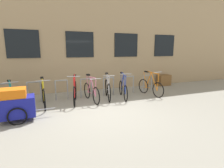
% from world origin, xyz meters
% --- Properties ---
extents(ground_plane, '(42.00, 42.00, 0.00)m').
position_xyz_m(ground_plane, '(0.00, 0.00, 0.00)').
color(ground_plane, gray).
extents(storefront_building, '(28.00, 7.01, 6.35)m').
position_xyz_m(storefront_building, '(-0.00, 6.68, 3.17)').
color(storefront_building, tan).
rests_on(storefront_building, ground).
extents(bike_rack, '(6.51, 0.05, 0.81)m').
position_xyz_m(bike_rack, '(-0.06, 1.90, 0.48)').
color(bike_rack, gray).
rests_on(bike_rack, ground).
extents(bicycle_red, '(0.53, 1.76, 1.10)m').
position_xyz_m(bicycle_red, '(-0.63, 1.35, 0.41)').
color(bicycle_red, black).
rests_on(bicycle_red, ground).
extents(bicycle_yellow, '(0.44, 1.72, 1.03)m').
position_xyz_m(bicycle_yellow, '(-1.74, 1.29, 0.40)').
color(bicycle_yellow, black).
rests_on(bicycle_yellow, ground).
extents(bicycle_blue, '(0.57, 1.68, 1.09)m').
position_xyz_m(bicycle_blue, '(1.36, 1.30, 0.38)').
color(bicycle_blue, black).
rests_on(bicycle_blue, ground).
extents(bicycle_pink, '(0.44, 1.65, 1.04)m').
position_xyz_m(bicycle_pink, '(-0.00, 1.30, 0.37)').
color(bicycle_pink, black).
rests_on(bicycle_pink, ground).
extents(bicycle_teal, '(0.50, 1.64, 1.00)m').
position_xyz_m(bicycle_teal, '(-2.76, 1.42, 0.37)').
color(bicycle_teal, black).
rests_on(bicycle_teal, ground).
extents(bicycle_orange, '(0.44, 1.60, 1.10)m').
position_xyz_m(bicycle_orange, '(2.68, 1.26, 0.38)').
color(bicycle_orange, black).
rests_on(bicycle_orange, ground).
extents(bicycle_silver, '(0.56, 1.74, 1.04)m').
position_xyz_m(bicycle_silver, '(0.73, 1.44, 0.40)').
color(bicycle_silver, black).
rests_on(bicycle_silver, ground).
extents(bike_trailer, '(1.46, 0.72, 0.94)m').
position_xyz_m(bike_trailer, '(-2.45, 0.14, 0.48)').
color(bike_trailer, navy).
rests_on(bike_trailer, ground).
extents(planter_box, '(0.70, 0.44, 0.60)m').
position_xyz_m(planter_box, '(4.64, 2.85, 0.30)').
color(planter_box, brown).
rests_on(planter_box, ground).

